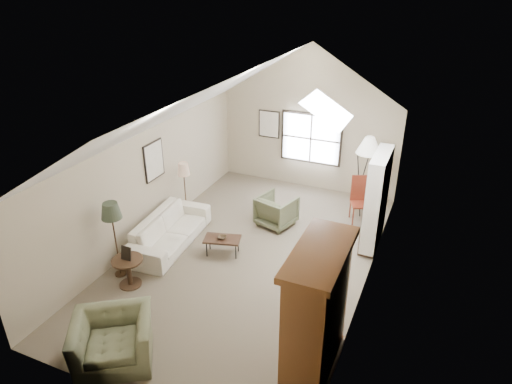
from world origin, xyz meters
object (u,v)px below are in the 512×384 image
at_px(side_table, 129,272).
at_px(coffee_table, 223,246).
at_px(armchair_far, 276,211).
at_px(sofa, 170,230).
at_px(armoire, 316,314).
at_px(side_chair, 361,200).
at_px(armchair_near, 113,340).

bearing_deg(side_table, coffee_table, 55.30).
bearing_deg(armchair_far, sofa, 58.57).
xyz_separation_m(sofa, coffee_table, (1.28, 0.10, -0.15)).
bearing_deg(armoire, side_chair, 93.75).
bearing_deg(armchair_near, armoire, -13.98).
relative_size(sofa, coffee_table, 3.08).
bearing_deg(armchair_near, side_chair, 32.45).
xyz_separation_m(armoire, armchair_near, (-2.95, -1.07, -0.71)).
distance_m(armoire, side_chair, 4.96).
xyz_separation_m(armoire, coffee_table, (-2.76, 2.29, -0.90)).
height_order(sofa, coffee_table, sofa).
distance_m(armchair_near, armchair_far, 5.10).
xyz_separation_m(armchair_near, side_table, (-0.99, 1.66, -0.09)).
distance_m(side_table, side_chair, 5.65).
relative_size(armchair_near, side_table, 2.00).
relative_size(armchair_near, coffee_table, 1.55).
height_order(armchair_near, side_chair, side_chair).
bearing_deg(armchair_far, side_table, 77.42).
distance_m(armoire, side_table, 4.06).
relative_size(armchair_near, armchair_far, 1.45).
height_order(side_table, side_chair, side_chair).
bearing_deg(sofa, armchair_near, -166.00).
bearing_deg(sofa, coffee_table, -89.88).
bearing_deg(coffee_table, armoire, -39.74).
height_order(armoire, coffee_table, armoire).
bearing_deg(side_chair, coffee_table, -156.33).
relative_size(armchair_far, side_table, 1.38).
bearing_deg(armoire, side_table, 171.49).
relative_size(armoire, sofa, 0.91).
xyz_separation_m(armoire, armchair_far, (-2.15, 3.96, -0.72)).
bearing_deg(side_table, sofa, 93.58).
bearing_deg(side_table, armoire, -8.51).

